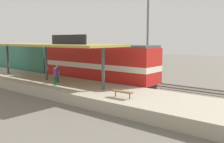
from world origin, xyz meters
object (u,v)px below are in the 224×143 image
object	(u,v)px
freight_car	(72,61)
platform_bench	(122,92)
light_mast	(148,14)
passenger_carriage_single	(14,58)
person_walking	(57,73)
locomotive	(98,64)
person_waiting	(55,75)

from	to	relation	value
freight_car	platform_bench	bearing A→B (deg)	-121.20
light_mast	passenger_carriage_single	bearing A→B (deg)	111.70
person_walking	locomotive	bearing A→B (deg)	-10.00
passenger_carriage_single	person_walking	world-z (taller)	passenger_carriage_single
passenger_carriage_single	person_walking	xyz separation A→B (m)	(-4.92, -17.13, -0.46)
freight_car	person_walking	distance (m)	12.85
light_mast	person_walking	size ratio (longest dim) A/B	6.84
person_waiting	person_walking	world-z (taller)	same
platform_bench	light_mast	distance (m)	16.77
passenger_carriage_single	freight_car	xyz separation A→B (m)	(4.60, -8.51, -0.34)
freight_car	person_waiting	world-z (taller)	freight_car
passenger_carriage_single	person_waiting	world-z (taller)	passenger_carriage_single
locomotive	freight_car	distance (m)	10.56
locomotive	person_walking	world-z (taller)	locomotive
locomotive	light_mast	size ratio (longest dim) A/B	1.23
person_waiting	person_walking	size ratio (longest dim) A/B	1.00
person_waiting	light_mast	bearing A→B (deg)	-5.81
platform_bench	passenger_carriage_single	xyz separation A→B (m)	(6.00, 26.01, 0.97)
light_mast	person_waiting	world-z (taller)	light_mast
locomotive	passenger_carriage_single	xyz separation A→B (m)	(0.00, 18.00, -0.10)
freight_car	person_walking	xyz separation A→B (m)	(-9.52, -8.62, -0.12)
locomotive	light_mast	world-z (taller)	light_mast
passenger_carriage_single	person_walking	size ratio (longest dim) A/B	11.70
person_waiting	locomotive	bearing A→B (deg)	1.83
light_mast	locomotive	bearing A→B (deg)	168.43
platform_bench	light_mast	bearing A→B (deg)	24.93
freight_car	light_mast	world-z (taller)	light_mast
platform_bench	person_walking	size ratio (longest dim) A/B	0.99
light_mast	person_walking	distance (m)	14.52
passenger_carriage_single	person_walking	distance (m)	17.83
light_mast	person_waiting	xyz separation A→B (m)	(-13.80, 1.41, -6.54)
platform_bench	person_waiting	size ratio (longest dim) A/B	0.99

